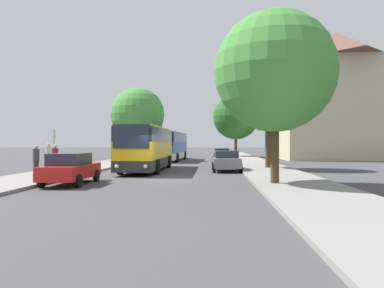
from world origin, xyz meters
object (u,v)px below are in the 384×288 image
Objects in this scene: pedestrian_waiting_far at (49,157)px; tree_left_far at (138,114)px; parked_car_right_near at (226,161)px; pedestrian_waiting_near at (36,160)px; bus_front at (147,148)px; parked_car_left_curb at (71,168)px; parked_car_right_far at (222,155)px; tree_right_mid at (268,97)px; tree_right_far at (236,117)px; bus_stop_sign at (54,146)px; tree_left_near at (144,124)px; bus_middle at (171,146)px; tree_right_near at (275,72)px; pedestrian_walking_back at (55,160)px.

tree_left_far reaches higher than pedestrian_waiting_far.
pedestrian_waiting_near reaches higher than parked_car_right_near.
bus_front is at bearing -4.05° from parked_car_right_near.
parked_car_left_curb reaches higher than parked_car_right_far.
tree_right_mid is at bearing 44.10° from parked_car_left_curb.
tree_right_far reaches higher than parked_car_right_far.
tree_left_near reaches higher than bus_stop_sign.
tree_right_near reaches higher than bus_middle.
parked_car_right_near reaches higher than parked_car_right_far.
pedestrian_walking_back is (-9.98, -20.55, 0.31)m from parked_car_right_far.
pedestrian_walking_back is 0.22× the size of tree_right_near.
bus_front reaches higher than parked_car_right_near.
pedestrian_walking_back is (-2.09, 2.97, 0.28)m from parked_car_left_curb.
bus_front is at bearing -87.41° from bus_middle.
bus_front is at bearing 67.35° from parked_car_right_far.
pedestrian_walking_back is (1.17, -0.10, 0.02)m from pedestrian_waiting_near.
bus_middle reaches higher than parked_car_right_far.
tree_right_near reaches higher than pedestrian_waiting_far.
tree_right_mid is (3.33, -12.18, 4.86)m from parked_car_right_far.
pedestrian_walking_back is at bearing -88.95° from tree_left_near.
pedestrian_walking_back reaches higher than pedestrian_waiting_near.
tree_right_mid is (1.30, 11.50, 0.22)m from tree_right_near.
bus_stop_sign reaches higher than pedestrian_walking_back.
parked_car_left_curb is at bearing -85.47° from tree_left_near.
bus_middle is 6.40× the size of pedestrian_waiting_far.
tree_left_near is at bearing 93.31° from parked_car_left_curb.
tree_left_far reaches higher than pedestrian_waiting_near.
pedestrian_walking_back is at bearing -36.60° from pedestrian_waiting_near.
parked_car_right_far is 22.85m from pedestrian_walking_back.
parked_car_right_far is at bearing 67.51° from bus_front.
bus_front is 4.08× the size of bus_stop_sign.
tree_right_near is at bearing -50.94° from bus_front.
tree_right_mid reaches higher than parked_car_left_curb.
pedestrian_waiting_far is 16.75m from tree_right_mid.
parked_car_right_far is at bearing -12.97° from bus_middle.
parked_car_right_near is at bearing -103.38° from pedestrian_walking_back.
pedestrian_waiting_far reaches higher than pedestrian_waiting_near.
tree_right_far is (12.31, 34.32, 4.88)m from pedestrian_walking_back.
tree_right_far reaches higher than tree_left_far.
tree_left_near reaches higher than bus_front.
bus_front is at bearing -106.15° from tree_right_far.
tree_right_far reaches higher than pedestrian_walking_back.
pedestrian_walking_back is 22.75m from tree_left_far.
tree_right_mid is (9.23, -13.77, 3.88)m from bus_middle.
tree_right_near is 0.89× the size of tree_right_far.
bus_front is 15.79m from bus_middle.
bus_front is at bearing 75.98° from parked_car_left_curb.
pedestrian_walking_back is 0.25× the size of tree_left_near.
tree_left_far is at bearing 114.89° from tree_right_near.
pedestrian_waiting_far reaches higher than pedestrian_walking_back.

